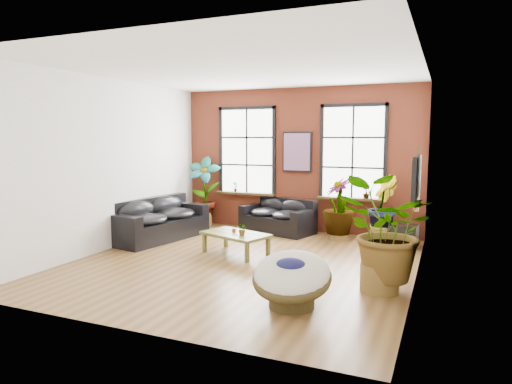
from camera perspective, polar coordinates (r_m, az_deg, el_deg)
room at (r=8.37m, az=-1.21°, el=3.03°), size 6.04×6.54×3.54m
sofa_back at (r=11.17m, az=2.83°, el=-3.13°), size 1.95×1.34×0.82m
sofa_left at (r=10.62m, az=-12.19°, el=-3.53°), size 1.39×2.48×0.92m
coffee_table at (r=9.06m, az=-2.56°, el=-5.45°), size 1.49×1.14×0.51m
papasan_chair at (r=6.30m, az=4.49°, el=-10.59°), size 1.19×1.20×0.81m
poster at (r=11.20m, az=5.15°, el=5.01°), size 0.74×0.06×0.98m
tv_wall_unit at (r=8.12m, az=19.43°, el=1.08°), size 0.13×1.86×1.20m
media_box at (r=10.21m, az=17.96°, el=-5.19°), size 0.60×0.51×0.47m
pot_back_left at (r=12.03m, az=-6.69°, el=-3.35°), size 0.52×0.52×0.36m
pot_back_right at (r=10.39m, az=15.49°, el=-5.12°), size 0.54×0.54×0.39m
pot_right_wall at (r=7.20m, az=15.18°, el=-10.26°), size 0.73×0.73×0.43m
pot_mid at (r=10.52m, az=10.30°, el=-4.98°), size 0.46×0.46×0.33m
floor_plant_back_left at (r=11.93m, az=-6.51°, el=0.45°), size 0.98×0.75×1.67m
floor_plant_back_right at (r=10.32m, az=15.48°, el=-1.67°), size 0.68×0.80×1.34m
floor_plant_right_wall at (r=7.03m, az=15.61°, el=-4.61°), size 1.54×1.38×1.55m
floor_plant_mid at (r=10.39m, az=10.31°, el=-1.67°), size 1.00×1.00×1.29m
table_plant at (r=8.81m, az=-1.69°, el=-4.70°), size 0.23×0.20×0.23m
sill_plant_left at (r=11.82m, az=-2.61°, el=0.68°), size 0.17×0.17×0.27m
sill_plant_right at (r=10.82m, az=13.63°, el=-0.08°), size 0.19×0.19×0.27m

